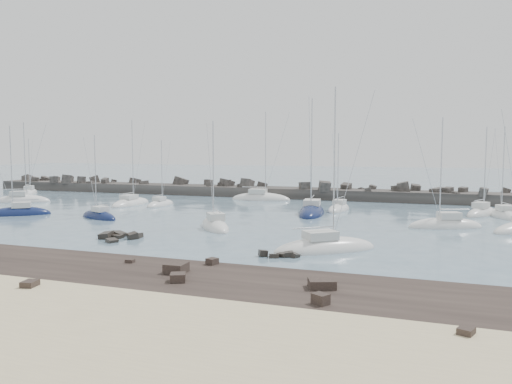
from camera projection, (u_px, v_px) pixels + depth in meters
ground at (192, 228)px, 56.73m from camera, size 400.00×400.00×0.00m
rock_shelf at (55, 274)px, 36.04m from camera, size 140.00×12.00×2.00m
rock_cluster_near at (119, 237)px, 50.17m from camera, size 3.97×4.25×1.30m
rock_cluster_far at (281, 256)px, 41.65m from camera, size 3.58×1.77×1.06m
breakwater at (246, 194)px, 94.99m from camera, size 115.00×7.64×4.98m
sailboat_0 at (22, 201)px, 84.37m from camera, size 9.41×6.74×14.56m
sailboat_1 at (131, 204)px, 80.16m from camera, size 3.05×9.39×14.67m
sailboat_2 at (19, 214)px, 67.87m from camera, size 8.01×7.10×13.15m
sailboat_3 at (160, 205)px, 79.07m from camera, size 2.28×7.08×11.23m
sailboat_4 at (261, 199)px, 87.66m from camera, size 10.82×4.28×16.62m
sailboat_5 at (215, 227)px, 56.57m from camera, size 7.05×8.08×13.23m
sailboat_6 at (339, 209)px, 72.91m from camera, size 3.15×7.83×12.16m
sailboat_7 at (325, 249)px, 44.05m from camera, size 9.59×8.55×15.53m
sailboat_8 at (312, 213)px, 68.86m from camera, size 4.83×11.16×17.00m
sailboat_9 at (445, 226)px, 57.02m from camera, size 8.91×5.54×13.63m
sailboat_10 at (503, 216)px, 65.97m from camera, size 4.67×8.53×12.93m
sailboat_12 at (482, 214)px, 67.91m from camera, size 5.70×8.41×13.04m
sailboat_13 at (30, 193)px, 99.23m from camera, size 5.72×7.59×11.97m
sailboat_14 at (99, 217)px, 64.86m from camera, size 7.59×4.96×11.69m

